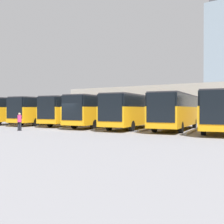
{
  "coord_description": "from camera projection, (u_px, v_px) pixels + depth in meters",
  "views": [
    {
      "loc": [
        -18.3,
        19.86,
        2.0
      ],
      "look_at": [
        -1.32,
        -5.68,
        1.67
      ],
      "focal_mm": 45.0,
      "sensor_mm": 36.0,
      "label": 1
    }
  ],
  "objects": [
    {
      "name": "curb_divider_5",
      "position": [
        25.0,
        124.0,
        35.83
      ],
      "size": [
        1.05,
        5.5,
        0.15
      ],
      "primitive_type": "cube",
      "rotation": [
        0.0,
        0.0,
        0.15
      ],
      "color": "#9E9E99",
      "rests_on": "ground_plane"
    },
    {
      "name": "curb_divider_0",
      "position": [
        191.0,
        132.0,
        23.71
      ],
      "size": [
        1.05,
        5.5,
        0.15
      ],
      "primitive_type": "cube",
      "rotation": [
        0.0,
        0.0,
        0.15
      ],
      "color": "#9E9E99",
      "rests_on": "ground_plane"
    },
    {
      "name": "bus_5",
      "position": [
        47.0,
        110.0,
        36.03
      ],
      "size": [
        4.2,
        11.65,
        3.4
      ],
      "rotation": [
        0.0,
        0.0,
        0.15
      ],
      "color": "orange",
      "rests_on": "ground_plane"
    },
    {
      "name": "pedestrian",
      "position": [
        20.0,
        121.0,
        25.65
      ],
      "size": [
        0.44,
        0.44,
        1.65
      ],
      "rotation": [
        0.0,
        0.0,
        0.24
      ],
      "color": "black",
      "rests_on": "ground_plane"
    },
    {
      "name": "station_building",
      "position": [
        156.0,
        105.0,
        43.22
      ],
      "size": [
        26.91,
        11.76,
        5.29
      ],
      "color": "beige",
      "rests_on": "ground_plane"
    },
    {
      "name": "bus_4",
      "position": [
        76.0,
        110.0,
        34.14
      ],
      "size": [
        4.2,
        11.65,
        3.4
      ],
      "rotation": [
        0.0,
        0.0,
        0.15
      ],
      "color": "orange",
      "rests_on": "ground_plane"
    },
    {
      "name": "curb_divider_2",
      "position": [
        107.0,
        128.0,
        28.42
      ],
      "size": [
        1.05,
        5.5,
        0.15
      ],
      "primitive_type": "cube",
      "rotation": [
        0.0,
        0.0,
        0.15
      ],
      "color": "#9E9E99",
      "rests_on": "ground_plane"
    },
    {
      "name": "ground_plane",
      "position": [
        67.0,
        130.0,
        26.69
      ],
      "size": [
        600.0,
        600.0,
        0.0
      ],
      "primitive_type": "plane",
      "color": "gray"
    },
    {
      "name": "curb_divider_4",
      "position": [
        53.0,
        125.0,
        33.95
      ],
      "size": [
        1.05,
        5.5,
        0.15
      ],
      "primitive_type": "cube",
      "rotation": [
        0.0,
        0.0,
        0.15
      ],
      "color": "#9E9E99",
      "rests_on": "ground_plane"
    },
    {
      "name": "bus_0",
      "position": [
        223.0,
        110.0,
        23.9
      ],
      "size": [
        4.2,
        11.65,
        3.4
      ],
      "rotation": [
        0.0,
        0.0,
        0.15
      ],
      "color": "orange",
      "rests_on": "ground_plane"
    },
    {
      "name": "curb_divider_3",
      "position": [
        75.0,
        126.0,
        30.88
      ],
      "size": [
        1.05,
        5.5,
        0.15
      ],
      "primitive_type": "cube",
      "rotation": [
        0.0,
        0.0,
        0.15
      ],
      "color": "#9E9E99",
      "rests_on": "ground_plane"
    },
    {
      "name": "bus_3",
      "position": [
        100.0,
        110.0,
        31.07
      ],
      "size": [
        4.2,
        11.65,
        3.4
      ],
      "rotation": [
        0.0,
        0.0,
        0.15
      ],
      "color": "orange",
      "rests_on": "ground_plane"
    },
    {
      "name": "bus_6",
      "position": [
        25.0,
        110.0,
        38.4
      ],
      "size": [
        4.2,
        11.65,
        3.4
      ],
      "rotation": [
        0.0,
        0.0,
        0.15
      ],
      "color": "orange",
      "rests_on": "ground_plane"
    },
    {
      "name": "curb_divider_1",
      "position": [
        148.0,
        129.0,
        26.54
      ],
      "size": [
        1.05,
        5.5,
        0.15
      ],
      "primitive_type": "cube",
      "rotation": [
        0.0,
        0.0,
        0.15
      ],
      "color": "#9E9E99",
      "rests_on": "ground_plane"
    },
    {
      "name": "bus_1",
      "position": [
        176.0,
        110.0,
        26.73
      ],
      "size": [
        4.2,
        11.65,
        3.4
      ],
      "rotation": [
        0.0,
        0.0,
        0.15
      ],
      "color": "orange",
      "rests_on": "ground_plane"
    },
    {
      "name": "office_tower",
      "position": [
        221.0,
        57.0,
        187.12
      ],
      "size": [
        17.56,
        17.56,
        74.21
      ],
      "color": "#93A8B7",
      "rests_on": "ground_plane"
    },
    {
      "name": "bus_2",
      "position": [
        134.0,
        110.0,
        28.61
      ],
      "size": [
        4.2,
        11.65,
        3.4
      ],
      "rotation": [
        0.0,
        0.0,
        0.15
      ],
      "color": "orange",
      "rests_on": "ground_plane"
    }
  ]
}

